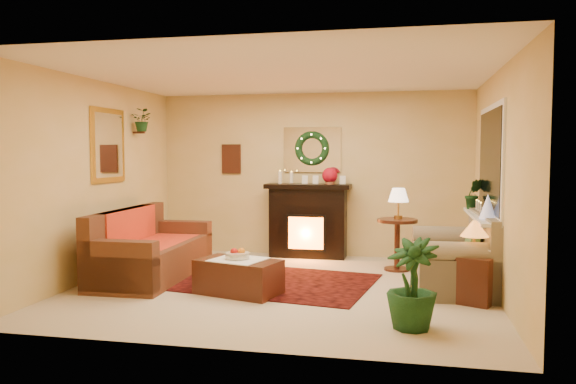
% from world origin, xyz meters
% --- Properties ---
extents(floor, '(5.00, 5.00, 0.00)m').
position_xyz_m(floor, '(0.00, 0.00, 0.00)').
color(floor, beige).
rests_on(floor, ground).
extents(ceiling, '(5.00, 5.00, 0.00)m').
position_xyz_m(ceiling, '(0.00, 0.00, 2.60)').
color(ceiling, white).
rests_on(ceiling, ground).
extents(wall_back, '(5.00, 5.00, 0.00)m').
position_xyz_m(wall_back, '(0.00, 2.25, 1.30)').
color(wall_back, '#EFD88C').
rests_on(wall_back, ground).
extents(wall_front, '(5.00, 5.00, 0.00)m').
position_xyz_m(wall_front, '(0.00, -2.25, 1.30)').
color(wall_front, '#EFD88C').
rests_on(wall_front, ground).
extents(wall_left, '(4.50, 4.50, 0.00)m').
position_xyz_m(wall_left, '(-2.50, 0.00, 1.30)').
color(wall_left, '#EFD88C').
rests_on(wall_left, ground).
extents(wall_right, '(4.50, 4.50, 0.00)m').
position_xyz_m(wall_right, '(2.50, 0.00, 1.30)').
color(wall_right, '#EFD88C').
rests_on(wall_right, ground).
extents(area_rug, '(2.64, 2.14, 0.01)m').
position_xyz_m(area_rug, '(-0.14, 0.23, 0.01)').
color(area_rug, '#3D160D').
rests_on(area_rug, floor).
extents(sofa, '(0.97, 2.13, 0.91)m').
position_xyz_m(sofa, '(-1.79, 0.17, 0.43)').
color(sofa, brown).
rests_on(sofa, floor).
extents(red_throw, '(0.86, 1.39, 0.02)m').
position_xyz_m(red_throw, '(-1.86, 0.30, 0.46)').
color(red_throw, '#E04E2A').
rests_on(red_throw, sofa).
extents(fireplace, '(1.19, 0.38, 1.09)m').
position_xyz_m(fireplace, '(-0.03, 2.04, 0.55)').
color(fireplace, black).
rests_on(fireplace, floor).
extents(poinsettia, '(0.24, 0.24, 0.24)m').
position_xyz_m(poinsettia, '(0.32, 2.02, 1.30)').
color(poinsettia, '#A40A1C').
rests_on(poinsettia, fireplace).
extents(mantel_candle_a, '(0.07, 0.07, 0.20)m').
position_xyz_m(mantel_candle_a, '(-0.48, 2.04, 1.26)').
color(mantel_candle_a, white).
rests_on(mantel_candle_a, fireplace).
extents(mantel_candle_b, '(0.06, 0.06, 0.17)m').
position_xyz_m(mantel_candle_b, '(-0.29, 1.99, 1.26)').
color(mantel_candle_b, white).
rests_on(mantel_candle_b, fireplace).
extents(mantel_mirror, '(0.92, 0.02, 0.72)m').
position_xyz_m(mantel_mirror, '(0.00, 2.23, 1.70)').
color(mantel_mirror, white).
rests_on(mantel_mirror, wall_back).
extents(wreath, '(0.55, 0.11, 0.55)m').
position_xyz_m(wreath, '(0.00, 2.19, 1.72)').
color(wreath, '#194719').
rests_on(wreath, wall_back).
extents(wall_art, '(0.32, 0.03, 0.48)m').
position_xyz_m(wall_art, '(-1.35, 2.23, 1.55)').
color(wall_art, '#381E11').
rests_on(wall_art, wall_back).
extents(gold_mirror, '(0.03, 0.84, 1.00)m').
position_xyz_m(gold_mirror, '(-2.48, 0.30, 1.75)').
color(gold_mirror, gold).
rests_on(gold_mirror, wall_left).
extents(hanging_plant, '(0.33, 0.28, 0.36)m').
position_xyz_m(hanging_plant, '(-2.34, 1.05, 1.97)').
color(hanging_plant, '#194719').
rests_on(hanging_plant, wall_left).
extents(loveseat, '(0.98, 1.62, 0.92)m').
position_xyz_m(loveseat, '(2.06, 0.39, 0.42)').
color(loveseat, gray).
rests_on(loveseat, floor).
extents(window_frame, '(0.03, 1.86, 1.36)m').
position_xyz_m(window_frame, '(2.48, 0.55, 1.55)').
color(window_frame, white).
rests_on(window_frame, wall_right).
extents(window_glass, '(0.02, 1.70, 1.22)m').
position_xyz_m(window_glass, '(2.47, 0.55, 1.55)').
color(window_glass, black).
rests_on(window_glass, wall_right).
extents(window_sill, '(0.22, 1.86, 0.04)m').
position_xyz_m(window_sill, '(2.38, 0.55, 0.87)').
color(window_sill, white).
rests_on(window_sill, wall_right).
extents(mini_tree, '(0.19, 0.19, 0.28)m').
position_xyz_m(mini_tree, '(2.39, 0.06, 1.04)').
color(mini_tree, silver).
rests_on(mini_tree, window_sill).
extents(sill_plant, '(0.29, 0.23, 0.53)m').
position_xyz_m(sill_plant, '(2.37, 1.23, 1.08)').
color(sill_plant, black).
rests_on(sill_plant, window_sill).
extents(side_table_round, '(0.61, 0.61, 0.73)m').
position_xyz_m(side_table_round, '(1.37, 1.30, 0.32)').
color(side_table_round, '#561F11').
rests_on(side_table_round, floor).
extents(lamp_cream, '(0.29, 0.29, 0.44)m').
position_xyz_m(lamp_cream, '(1.38, 1.31, 0.88)').
color(lamp_cream, beige).
rests_on(lamp_cream, side_table_round).
extents(end_table_square, '(0.56, 0.56, 0.52)m').
position_xyz_m(end_table_square, '(2.23, -0.26, 0.27)').
color(end_table_square, '#502A12').
rests_on(end_table_square, floor).
extents(lamp_tiffany, '(0.31, 0.31, 0.45)m').
position_xyz_m(lamp_tiffany, '(2.22, -0.24, 0.74)').
color(lamp_tiffany, gold).
rests_on(lamp_tiffany, end_table_square).
extents(coffee_table, '(1.06, 0.77, 0.40)m').
position_xyz_m(coffee_table, '(-0.43, -0.43, 0.21)').
color(coffee_table, '#382516').
rests_on(coffee_table, floor).
extents(fruit_bowl, '(0.28, 0.28, 0.07)m').
position_xyz_m(fruit_bowl, '(-0.45, -0.41, 0.45)').
color(fruit_bowl, beige).
rests_on(fruit_bowl, coffee_table).
extents(floor_palm, '(1.90, 1.90, 2.56)m').
position_xyz_m(floor_palm, '(1.54, -1.36, 0.45)').
color(floor_palm, '#24441E').
rests_on(floor_palm, floor).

